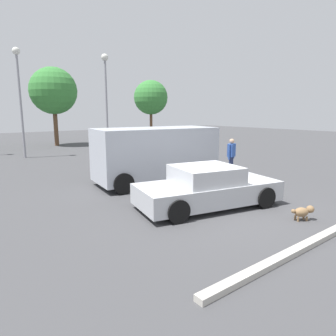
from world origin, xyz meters
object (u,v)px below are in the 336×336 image
object	(u,v)px
dog	(303,212)
light_post_near	(19,85)
van_white	(156,154)
light_post_mid	(106,88)
pedestrian	(231,153)
sedan_foreground	(207,188)

from	to	relation	value
dog	light_post_near	xyz separation A→B (m)	(-3.22, 16.45, 4.22)
light_post_near	van_white	bearing A→B (deg)	-75.85
van_white	light_post_near	size ratio (longest dim) A/B	0.76
van_white	light_post_mid	bearing A→B (deg)	83.81
dog	van_white	world-z (taller)	van_white
van_white	pedestrian	xyz separation A→B (m)	(3.65, -0.79, -0.22)
dog	light_post_mid	distance (m)	14.93
dog	sedan_foreground	bearing A→B (deg)	145.48
dog	light_post_mid	xyz separation A→B (m)	(1.42, 14.28, 4.12)
light_post_near	light_post_mid	bearing A→B (deg)	-25.05
dog	light_post_mid	size ratio (longest dim) A/B	0.09
van_white	pedestrian	distance (m)	3.74
pedestrian	light_post_mid	size ratio (longest dim) A/B	0.26
sedan_foreground	van_white	distance (m)	3.64
pedestrian	light_post_near	world-z (taller)	light_post_near
light_post_near	light_post_mid	xyz separation A→B (m)	(4.65, -2.17, -0.10)
sedan_foreground	light_post_near	distance (m)	14.71
van_white	light_post_near	distance (m)	11.31
sedan_foreground	pedestrian	distance (m)	5.07
dog	van_white	size ratio (longest dim) A/B	0.12
light_post_mid	dog	bearing A→B (deg)	-95.68
van_white	light_post_near	world-z (taller)	light_post_near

